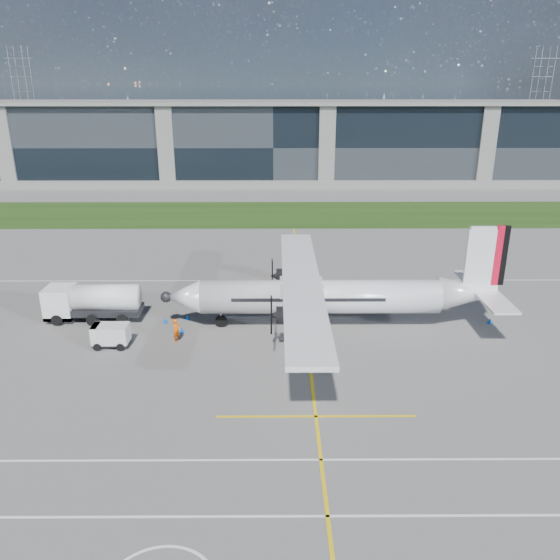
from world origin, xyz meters
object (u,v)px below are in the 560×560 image
Objects in this scene: ground_crew_person at (176,329)px; safety_cone_fwd at (165,320)px; fuel_tanker_truck at (86,302)px; pylon_east at (540,97)px; pylon_west at (24,97)px; safety_cone_nose_port at (182,330)px; safety_cone_nose_stbd at (187,317)px; baggage_tug at (111,336)px; safety_cone_tail at (490,321)px; safety_cone_stbdwing at (291,267)px; turboprop_aircraft at (333,278)px.

safety_cone_fwd is at bearing 54.87° from ground_crew_person.
fuel_tanker_truck is 16.48× the size of safety_cone_fwd.
pylon_east is 3.64× the size of fuel_tanker_truck.
pylon_west is 162.36m from safety_cone_nose_port.
pylon_east reaches higher than safety_cone_nose_stbd.
pylon_west reaches higher than baggage_tug.
safety_cone_tail is 25.36m from safety_cone_nose_port.
fuel_tanker_truck is at bearing 92.72° from ground_crew_person.
safety_cone_fwd and safety_cone_nose_stbd have the same top height.
pylon_west is at bearing 116.62° from safety_cone_fwd.
fuel_tanker_truck is at bearing 162.30° from safety_cone_nose_port.
pylon_west is 60.00× the size of safety_cone_tail.
pylon_west is at bearing 116.86° from safety_cone_nose_port.
pylon_east is 10.50× the size of baggage_tug.
pylon_west is at bearing 122.64° from safety_cone_stbdwing.
safety_cone_nose_port is (4.92, 2.34, -0.61)m from baggage_tug.
safety_cone_nose_stbd is (-9.09, -13.30, 0.00)m from safety_cone_stbdwing.
fuel_tanker_truck is 3.80× the size of ground_crew_person.
fuel_tanker_truck is (-100.26, -141.59, -13.46)m from pylon_east.
safety_cone_stbdwing is 16.11m from safety_cone_nose_stbd.
safety_cone_nose_stbd is (73.09, -141.62, -14.75)m from pylon_west.
safety_cone_fwd is at bearing -6.55° from fuel_tanker_truck.
ground_crew_person reaches higher than safety_cone_nose_stbd.
fuel_tanker_truck reaches higher than safety_cone_nose_stbd.
safety_cone_fwd is at bearing -127.71° from safety_cone_stbdwing.
ground_crew_person is 19.85m from safety_cone_stbdwing.
fuel_tanker_truck is 33.66m from safety_cone_tail.
pylon_east reaches higher than safety_cone_nose_port.
safety_cone_nose_port is at bearing -174.56° from turboprop_aircraft.
safety_cone_tail is at bearing -0.58° from safety_cone_fwd.
turboprop_aircraft is 15.58m from safety_cone_stbdwing.
safety_cone_stbdwing is at bearing 55.65° from safety_cone_nose_stbd.
ground_crew_person is at bearing -65.40° from safety_cone_fwd.
pylon_west is at bearing 114.93° from baggage_tug.
fuel_tanker_truck is at bearing 173.45° from safety_cone_fwd.
safety_cone_nose_port and safety_cone_fwd have the same top height.
turboprop_aircraft reaches higher than safety_cone_fwd.
pylon_east is 153.43m from safety_cone_stbdwing.
safety_cone_stbdwing is at bearing 52.29° from safety_cone_fwd.
turboprop_aircraft is 12.79m from safety_cone_nose_port.
baggage_tug reaches higher than safety_cone_fwd.
pylon_west is 60.00× the size of safety_cone_stbdwing.
fuel_tanker_truck is (-20.41, 1.50, -2.69)m from turboprop_aircraft.
safety_cone_tail is at bearing -2.27° from safety_cone_nose_stbd.
baggage_tug is (68.14, -146.58, -14.14)m from pylon_west.
pylon_west is at bearing 180.00° from pylon_east.
safety_cone_tail is 1.00× the size of safety_cone_nose_port.
pylon_east is 60.00× the size of safety_cone_nose_stbd.
baggage_tug reaches higher than safety_cone_stbdwing.
baggage_tug is at bearing -55.73° from fuel_tanker_truck.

